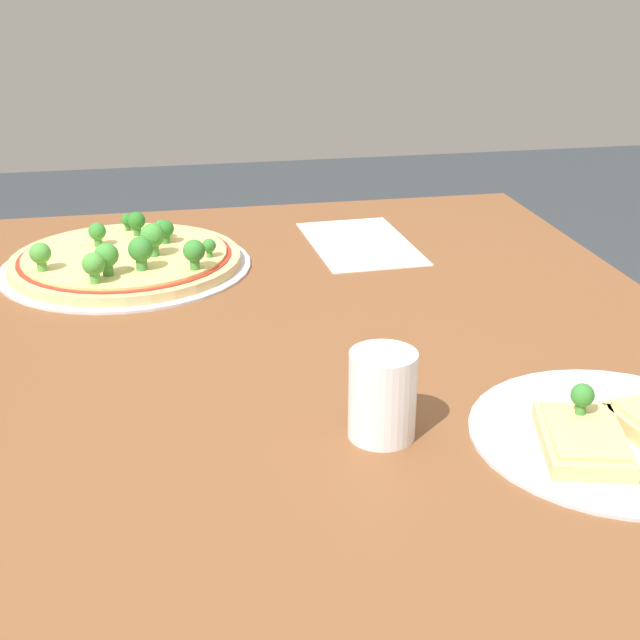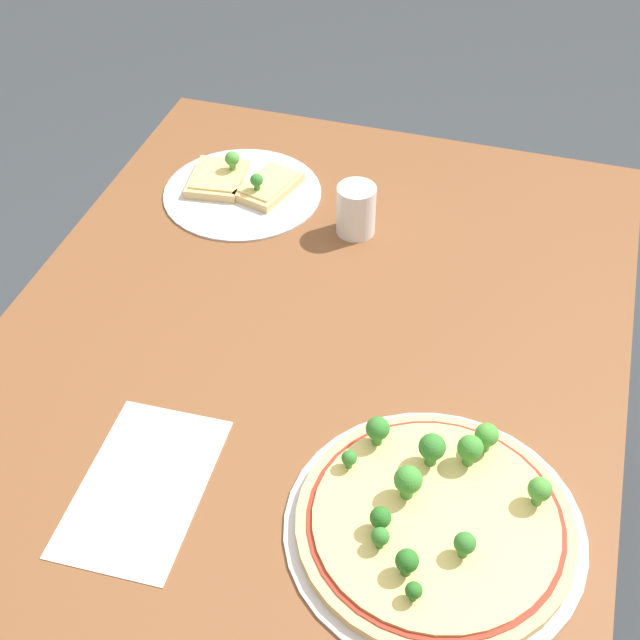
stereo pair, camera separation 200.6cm
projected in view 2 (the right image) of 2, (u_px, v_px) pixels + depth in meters
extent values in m
plane|color=#33383D|center=(313.00, 573.00, 1.84)|extent=(8.00, 8.00, 0.00)
cube|color=brown|center=(311.00, 338.00, 1.38)|extent=(1.20, 0.95, 0.04)
cylinder|color=brown|center=(212.00, 255.00, 2.08)|extent=(0.06, 0.06, 0.66)
cylinder|color=brown|center=(571.00, 326.00, 1.91)|extent=(0.06, 0.06, 0.66)
cylinder|color=silver|center=(434.00, 529.00, 1.10)|extent=(0.38, 0.38, 0.00)
cylinder|color=#DBB775|center=(435.00, 524.00, 1.10)|extent=(0.35, 0.35, 0.01)
cylinder|color=#A82D1E|center=(436.00, 521.00, 1.09)|extent=(0.32, 0.32, 0.00)
cylinder|color=#EACC75|center=(436.00, 519.00, 1.09)|extent=(0.30, 0.30, 0.00)
sphere|color=#337A2D|center=(349.00, 458.00, 1.13)|extent=(0.02, 0.02, 0.02)
cylinder|color=#3F8136|center=(349.00, 464.00, 1.14)|extent=(0.01, 0.01, 0.01)
sphere|color=#337A2D|center=(380.00, 536.00, 1.05)|extent=(0.02, 0.02, 0.02)
cylinder|color=#3F8136|center=(380.00, 543.00, 1.06)|extent=(0.01, 0.01, 0.01)
sphere|color=#337A2D|center=(465.00, 543.00, 1.04)|extent=(0.03, 0.03, 0.03)
cylinder|color=#3F8136|center=(463.00, 551.00, 1.05)|extent=(0.01, 0.01, 0.01)
sphere|color=#286B23|center=(414.00, 590.00, 1.00)|extent=(0.02, 0.02, 0.02)
cylinder|color=#37742D|center=(413.00, 596.00, 1.01)|extent=(0.01, 0.01, 0.01)
sphere|color=#286B23|center=(407.00, 561.00, 1.02)|extent=(0.03, 0.03, 0.03)
cylinder|color=#37742D|center=(406.00, 569.00, 1.03)|extent=(0.01, 0.01, 0.01)
sphere|color=#479338|center=(540.00, 489.00, 1.09)|extent=(0.03, 0.03, 0.03)
cylinder|color=#51973E|center=(537.00, 499.00, 1.10)|extent=(0.01, 0.01, 0.01)
sphere|color=#337A2D|center=(378.00, 428.00, 1.16)|extent=(0.03, 0.03, 0.03)
cylinder|color=#3F8136|center=(377.00, 438.00, 1.17)|extent=(0.01, 0.01, 0.01)
sphere|color=#3D8933|center=(408.00, 480.00, 1.09)|extent=(0.04, 0.04, 0.04)
cylinder|color=#488E3A|center=(407.00, 491.00, 1.11)|extent=(0.02, 0.02, 0.02)
sphere|color=#286B23|center=(381.00, 518.00, 1.06)|extent=(0.03, 0.03, 0.03)
cylinder|color=#37742D|center=(380.00, 526.00, 1.07)|extent=(0.01, 0.01, 0.01)
sphere|color=#3D8933|center=(470.00, 448.00, 1.13)|extent=(0.03, 0.03, 0.03)
cylinder|color=#488E3A|center=(468.00, 458.00, 1.15)|extent=(0.02, 0.02, 0.02)
sphere|color=#337A2D|center=(432.00, 447.00, 1.13)|extent=(0.04, 0.04, 0.04)
cylinder|color=#3F8136|center=(431.00, 458.00, 1.15)|extent=(0.02, 0.02, 0.02)
sphere|color=#479338|center=(487.00, 435.00, 1.15)|extent=(0.03, 0.03, 0.03)
cylinder|color=#51973E|center=(485.00, 445.00, 1.16)|extent=(0.01, 0.01, 0.01)
cylinder|color=silver|center=(242.00, 193.00, 1.62)|extent=(0.29, 0.29, 0.00)
cube|color=#DBB775|center=(217.00, 179.00, 1.64)|extent=(0.13, 0.11, 0.02)
cube|color=#EACC75|center=(217.00, 174.00, 1.63)|extent=(0.11, 0.09, 0.00)
sphere|color=#479338|center=(232.00, 159.00, 1.63)|extent=(0.03, 0.03, 0.03)
cylinder|color=#51973E|center=(233.00, 167.00, 1.64)|extent=(0.01, 0.01, 0.01)
cube|color=#DBB775|center=(269.00, 187.00, 1.62)|extent=(0.14, 0.11, 0.02)
cube|color=#EACC75|center=(268.00, 182.00, 1.61)|extent=(0.12, 0.09, 0.00)
sphere|color=#337A2D|center=(257.00, 180.00, 1.58)|extent=(0.02, 0.02, 0.02)
cylinder|color=#3F8136|center=(257.00, 187.00, 1.59)|extent=(0.01, 0.01, 0.01)
cylinder|color=white|center=(356.00, 210.00, 1.51)|extent=(0.07, 0.07, 0.09)
cube|color=white|center=(143.00, 486.00, 1.15)|extent=(0.27, 0.17, 0.00)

